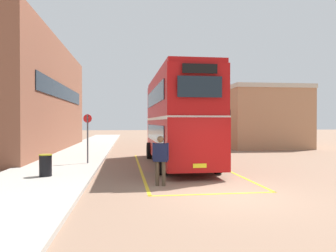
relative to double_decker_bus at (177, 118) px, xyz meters
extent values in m
plane|color=#846651|center=(0.48, 7.05, -2.51)|extent=(135.60, 135.60, 0.00)
cube|color=#A39E93|center=(-6.02, 9.45, -2.44)|extent=(4.00, 57.60, 0.14)
cube|color=brown|center=(-10.64, 9.05, 1.64)|extent=(6.05, 20.33, 8.31)
cube|color=#19232D|center=(-7.59, 9.05, 2.06)|extent=(0.06, 15.45, 1.10)
cube|color=#AD7A56|center=(9.32, 15.30, 0.01)|extent=(6.67, 15.13, 5.06)
cube|color=#232D38|center=(5.95, 15.30, 0.27)|extent=(0.06, 11.50, 1.10)
cube|color=#BCB29E|center=(9.32, 15.30, 2.72)|extent=(6.79, 15.25, 0.36)
cylinder|color=black|center=(-1.31, 3.12, -2.01)|extent=(0.30, 1.00, 1.00)
cylinder|color=black|center=(1.21, 3.16, -2.01)|extent=(0.30, 1.00, 1.00)
cylinder|color=black|center=(-1.21, -3.16, -2.01)|extent=(0.30, 1.00, 1.00)
cylinder|color=black|center=(1.31, -3.12, -2.01)|extent=(0.30, 1.00, 1.00)
cube|color=#A80F0F|center=(0.00, 0.00, -1.11)|extent=(2.60, 10.16, 2.10)
cube|color=#A80F0F|center=(0.00, 0.00, 0.99)|extent=(2.60, 9.95, 2.10)
cube|color=#A80F0F|center=(0.00, 0.00, 2.14)|extent=(2.50, 9.85, 0.20)
cube|color=silver|center=(0.00, 0.00, -0.06)|extent=(2.63, 10.06, 0.14)
cube|color=#19232D|center=(-1.24, -0.02, -0.81)|extent=(0.16, 8.30, 0.84)
cube|color=#19232D|center=(-1.24, -0.02, 1.09)|extent=(0.16, 8.30, 0.84)
cube|color=#19232D|center=(1.24, 0.02, -0.81)|extent=(0.16, 8.30, 0.84)
cube|color=#19232D|center=(1.24, 0.02, 1.09)|extent=(0.16, 8.30, 0.84)
cube|color=#19232D|center=(0.08, -5.08, 1.09)|extent=(1.71, 0.07, 0.80)
cube|color=black|center=(0.08, -5.08, 1.77)|extent=(1.35, 0.06, 0.36)
cube|color=#19232D|center=(-0.08, 5.08, -0.71)|extent=(1.96, 0.07, 1.00)
cube|color=yellow|center=(0.08, -5.08, -1.88)|extent=(0.52, 0.04, 0.16)
cylinder|color=black|center=(3.33, 21.00, -2.05)|extent=(0.37, 0.94, 0.92)
cylinder|color=black|center=(5.82, 20.70, -2.05)|extent=(0.37, 0.94, 0.92)
cylinder|color=black|center=(2.71, 15.77, -2.05)|extent=(0.37, 0.94, 0.92)
cylinder|color=black|center=(5.20, 15.48, -2.05)|extent=(0.37, 0.94, 0.92)
cube|color=#B71414|center=(4.26, 18.24, -0.91)|extent=(3.43, 8.99, 2.60)
cube|color=silver|center=(4.26, 18.24, 0.45)|extent=(3.25, 8.63, 0.12)
cube|color=#19232D|center=(3.04, 18.38, -0.56)|extent=(0.85, 6.97, 0.96)
cube|color=#19232D|center=(5.49, 18.09, -0.56)|extent=(0.85, 6.97, 0.96)
cube|color=#19232D|center=(4.78, 22.61, -0.61)|extent=(1.93, 0.27, 1.10)
cylinder|color=#473828|center=(-1.34, -5.56, -2.08)|extent=(0.14, 0.14, 0.87)
cylinder|color=#473828|center=(-1.56, -5.49, -2.08)|extent=(0.14, 0.14, 0.87)
cube|color=#141938|center=(-1.45, -5.52, -1.32)|extent=(0.55, 0.36, 0.65)
cylinder|color=#141938|center=(-1.21, -5.60, -1.29)|extent=(0.09, 0.09, 0.62)
cylinder|color=#141938|center=(-1.69, -5.45, -1.29)|extent=(0.09, 0.09, 0.62)
sphere|color=brown|center=(-1.45, -5.54, -0.85)|extent=(0.23, 0.23, 0.23)
cylinder|color=black|center=(-5.83, -3.79, -1.96)|extent=(0.48, 0.48, 0.82)
cylinder|color=olive|center=(-5.83, -3.79, -1.53)|extent=(0.51, 0.51, 0.04)
cylinder|color=#4C4C51|center=(-4.69, 0.18, -1.12)|extent=(0.08, 0.08, 2.50)
cylinder|color=red|center=(-4.69, 0.18, -0.05)|extent=(0.44, 0.09, 0.44)
cube|color=gold|center=(-2.02, -1.04, -2.51)|extent=(0.30, 12.12, 0.01)
cube|color=gold|center=(2.02, -0.98, -2.51)|extent=(0.30, 12.12, 0.01)
cube|color=gold|center=(0.09, -7.07, -2.51)|extent=(4.17, 0.18, 0.01)
camera|label=1|loc=(-2.57, -17.00, -0.24)|focal=34.68mm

